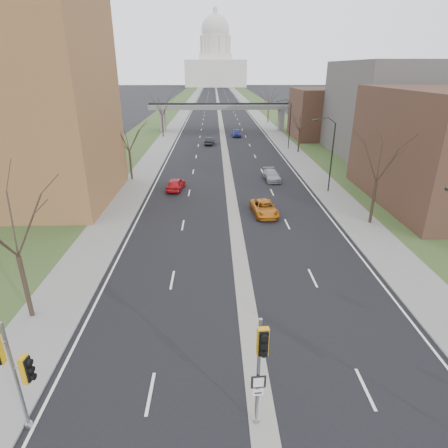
{
  "coord_description": "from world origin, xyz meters",
  "views": [
    {
      "loc": [
        -1.95,
        -10.96,
        13.85
      ],
      "look_at": [
        -1.32,
        12.8,
        3.94
      ],
      "focal_mm": 30.0,
      "sensor_mm": 36.0,
      "label": 1
    }
  ],
  "objects_px": {
    "signal_pole_left": "(13,366)",
    "car_right_mid": "(272,175)",
    "signal_pole_median": "(261,359)",
    "car_left_near": "(176,184)",
    "car_right_near": "(264,208)",
    "car_left_far": "(210,141)",
    "car_right_far": "(236,133)"
  },
  "relations": [
    {
      "from": "car_right_near",
      "to": "car_left_near",
      "type": "bearing_deg",
      "value": 133.65
    },
    {
      "from": "signal_pole_median",
      "to": "car_right_far",
      "type": "relative_size",
      "value": 1.16
    },
    {
      "from": "car_right_mid",
      "to": "car_left_near",
      "type": "bearing_deg",
      "value": -166.1
    },
    {
      "from": "signal_pole_left",
      "to": "car_right_mid",
      "type": "height_order",
      "value": "signal_pole_left"
    },
    {
      "from": "signal_pole_left",
      "to": "car_right_near",
      "type": "relative_size",
      "value": 1.07
    },
    {
      "from": "car_right_near",
      "to": "car_right_mid",
      "type": "distance_m",
      "value": 12.83
    },
    {
      "from": "signal_pole_median",
      "to": "car_left_near",
      "type": "bearing_deg",
      "value": 96.63
    },
    {
      "from": "signal_pole_left",
      "to": "car_left_far",
      "type": "distance_m",
      "value": 63.15
    },
    {
      "from": "signal_pole_left",
      "to": "car_right_far",
      "type": "relative_size",
      "value": 1.16
    },
    {
      "from": "car_left_far",
      "to": "car_right_far",
      "type": "relative_size",
      "value": 0.93
    },
    {
      "from": "car_left_near",
      "to": "car_left_far",
      "type": "height_order",
      "value": "car_left_near"
    },
    {
      "from": "signal_pole_median",
      "to": "car_right_near",
      "type": "height_order",
      "value": "signal_pole_median"
    },
    {
      "from": "car_right_near",
      "to": "car_right_far",
      "type": "height_order",
      "value": "car_right_far"
    },
    {
      "from": "car_left_near",
      "to": "car_left_far",
      "type": "relative_size",
      "value": 1.02
    },
    {
      "from": "car_left_far",
      "to": "car_right_mid",
      "type": "xyz_separation_m",
      "value": [
        8.53,
        -25.61,
        -0.04
      ]
    },
    {
      "from": "car_left_far",
      "to": "car_left_near",
      "type": "bearing_deg",
      "value": 88.85
    },
    {
      "from": "signal_pole_median",
      "to": "car_left_near",
      "type": "height_order",
      "value": "signal_pole_median"
    },
    {
      "from": "car_left_far",
      "to": "car_right_far",
      "type": "height_order",
      "value": "car_right_far"
    },
    {
      "from": "car_right_near",
      "to": "car_right_mid",
      "type": "xyz_separation_m",
      "value": [
        2.58,
        12.57,
        -0.02
      ]
    },
    {
      "from": "signal_pole_median",
      "to": "car_left_near",
      "type": "relative_size",
      "value": 1.22
    },
    {
      "from": "car_right_far",
      "to": "signal_pole_left",
      "type": "bearing_deg",
      "value": -101.19
    },
    {
      "from": "signal_pole_median",
      "to": "car_right_near",
      "type": "xyz_separation_m",
      "value": [
        3.39,
        24.65,
        -2.99
      ]
    },
    {
      "from": "car_left_far",
      "to": "car_right_near",
      "type": "xyz_separation_m",
      "value": [
        5.95,
        -38.17,
        -0.02
      ]
    },
    {
      "from": "signal_pole_left",
      "to": "signal_pole_median",
      "type": "xyz_separation_m",
      "value": [
        9.37,
        -0.1,
        0.22
      ]
    },
    {
      "from": "car_left_near",
      "to": "signal_pole_median",
      "type": "bearing_deg",
      "value": 108.39
    },
    {
      "from": "signal_pole_median",
      "to": "car_right_far",
      "type": "height_order",
      "value": "signal_pole_median"
    },
    {
      "from": "signal_pole_left",
      "to": "car_right_near",
      "type": "bearing_deg",
      "value": 70.26
    },
    {
      "from": "car_left_far",
      "to": "car_right_far",
      "type": "distance_m",
      "value": 10.9
    },
    {
      "from": "signal_pole_median",
      "to": "car_left_near",
      "type": "distance_m",
      "value": 34.03
    },
    {
      "from": "car_right_near",
      "to": "signal_pole_left",
      "type": "bearing_deg",
      "value": -122.5
    },
    {
      "from": "signal_pole_left",
      "to": "car_right_far",
      "type": "distance_m",
      "value": 73.1
    },
    {
      "from": "car_right_mid",
      "to": "signal_pole_left",
      "type": "bearing_deg",
      "value": -116.13
    }
  ]
}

